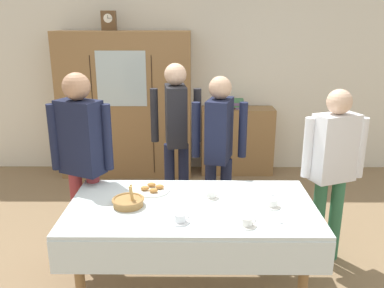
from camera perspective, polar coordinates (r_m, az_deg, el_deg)
name	(u,v)px	position (r m, az deg, el deg)	size (l,w,h in m)	color
ground_plane	(192,274)	(3.58, -0.02, -17.93)	(12.00, 12.00, 0.00)	#846B4C
back_wall	(193,74)	(5.62, 0.15, 9.93)	(6.40, 0.10, 2.70)	silver
dining_table	(192,219)	(3.04, -0.05, -10.52)	(1.84, 0.95, 0.74)	olive
wall_cabinet	(126,105)	(5.47, -9.37, 5.43)	(1.74, 0.46, 1.93)	olive
mantel_clock	(109,21)	(5.39, -11.71, 16.75)	(0.18, 0.11, 0.24)	brown
bookshelf_low	(237,141)	(5.60, 6.39, 0.47)	(0.98, 0.35, 0.92)	olive
book_stack	(238,104)	(5.47, 6.57, 5.72)	(0.17, 0.21, 0.12)	#664C7A
tea_cup_far_right	(272,204)	(3.04, 11.29, -8.28)	(0.13, 0.13, 0.06)	white
tea_cup_center	(247,222)	(2.75, 7.83, -10.93)	(0.13, 0.13, 0.06)	white
tea_cup_mid_right	(211,195)	(3.13, 2.70, -7.21)	(0.13, 0.13, 0.06)	white
tea_cup_near_right	(180,219)	(2.77, -1.66, -10.56)	(0.13, 0.13, 0.06)	white
bread_basket	(128,201)	(3.03, -9.02, -8.05)	(0.24, 0.24, 0.16)	#9E7542
pastry_plate	(152,189)	(3.27, -5.63, -6.40)	(0.28, 0.28, 0.05)	white
spoon_back_edge	(270,195)	(3.24, 10.94, -7.08)	(0.12, 0.02, 0.01)	silver
spoon_front_edge	(278,223)	(2.84, 12.03, -10.85)	(0.12, 0.02, 0.01)	silver
spoon_far_left	(186,187)	(3.33, -0.84, -6.08)	(0.12, 0.02, 0.01)	silver
person_behind_table_left	(82,151)	(3.47, -15.36, -0.94)	(0.52, 0.34, 1.67)	#933338
person_behind_table_right	(333,161)	(3.58, 19.34, -2.30)	(0.52, 0.32, 1.53)	#33704C
person_near_right_end	(176,127)	(4.15, -2.28, 2.49)	(0.52, 0.38, 1.65)	#191E38
person_beside_shelf	(219,142)	(3.81, 3.86, 0.28)	(0.52, 0.40, 1.58)	#191E38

